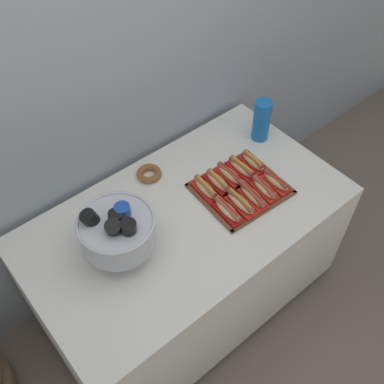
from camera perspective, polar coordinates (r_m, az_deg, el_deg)
name	(u,v)px	position (r m, az deg, el deg)	size (l,w,h in m)	color
ground_plane	(188,293)	(2.73, -0.51, -12.59)	(10.00, 10.00, 0.00)	#7A6B5B
back_wall	(111,63)	(2.05, -10.17, 15.68)	(6.00, 0.10, 2.60)	#9EA8B2
buffet_table	(187,256)	(2.39, -0.58, -8.07)	(1.52, 0.86, 0.75)	white
serving_tray	(240,189)	(2.20, 6.10, 0.35)	(0.42, 0.38, 0.01)	brown
hot_dog_0	(228,210)	(2.07, 4.50, -2.33)	(0.08, 0.18, 0.06)	#B21414
hot_dog_1	(240,203)	(2.11, 6.07, -1.33)	(0.07, 0.19, 0.06)	red
hot_dog_2	(252,196)	(2.14, 7.59, -0.44)	(0.09, 0.19, 0.06)	red
hot_dog_3	(264,188)	(2.18, 9.06, 0.45)	(0.08, 0.17, 0.06)	red
hot_dog_4	(276,181)	(2.22, 10.48, 1.32)	(0.07, 0.16, 0.06)	red
hot_dog_5	(206,188)	(2.15, 1.71, 0.45)	(0.08, 0.17, 0.06)	red
hot_dog_6	(218,182)	(2.19, 3.27, 1.28)	(0.08, 0.18, 0.06)	#B21414
hot_dog_7	(230,175)	(2.22, 4.78, 2.15)	(0.07, 0.17, 0.06)	red
hot_dog_8	(242,168)	(2.26, 6.25, 2.99)	(0.07, 0.17, 0.06)	red
hot_dog_9	(253,162)	(2.29, 7.67, 3.78)	(0.08, 0.16, 0.06)	red
punch_bowl	(117,230)	(1.89, -9.36, -4.77)	(0.32, 0.32, 0.26)	silver
cup_stack	(262,120)	(2.41, 8.73, 8.88)	(0.09, 0.09, 0.23)	blue
donut	(149,174)	(2.25, -5.41, 2.32)	(0.12, 0.12, 0.03)	brown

